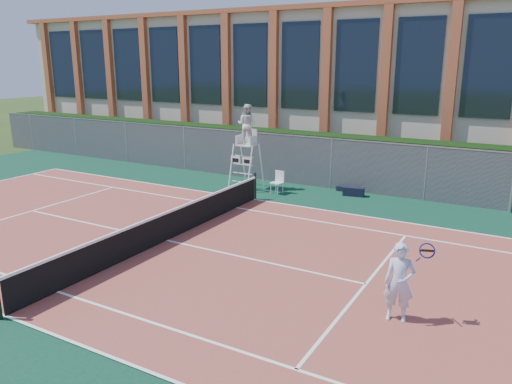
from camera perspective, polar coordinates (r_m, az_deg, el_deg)
The scene contains 12 objects.
ground at distance 15.90m, azimuth -10.20°, elevation -5.56°, with size 120.00×120.00×0.00m, color #233814.
apron at distance 16.63m, azimuth -8.01°, elevation -4.53°, with size 36.00×20.00×0.01m, color #0B3327.
tennis_court at distance 15.89m, azimuth -10.21°, elevation -5.49°, with size 23.77×10.97×0.02m, color brown.
tennis_net at distance 15.72m, azimuth -10.29°, elevation -3.72°, with size 0.10×11.30×1.10m.
fence at distance 22.79m, azimuth 3.89°, elevation 3.71°, with size 40.00×0.06×2.20m, color #595E60, non-canonical shape.
hedge at distance 23.86m, azimuth 5.15°, elevation 4.18°, with size 40.00×1.40×2.20m, color black.
building at distance 30.90m, azimuth 11.57°, elevation 12.04°, with size 45.00×10.60×8.22m.
umpire_chair at distance 21.58m, azimuth -1.06°, elevation 7.48°, with size 1.04×1.60×3.72m.
plastic_chair at distance 21.08m, azimuth 2.56°, elevation 1.36°, with size 0.51×0.51×0.96m.
sports_bag_near at distance 21.13m, azimuth 11.09°, elevation 0.06°, with size 0.86×0.34×0.37m, color black.
sports_bag_far at distance 21.83m, azimuth 9.88°, elevation 0.38°, with size 0.53×0.23×0.21m, color black.
tennis_player at distance 11.18m, azimuth 16.08°, elevation -9.87°, with size 1.01×0.72×1.76m.
Camera 1 is at (9.68, -11.37, 5.46)m, focal length 35.00 mm.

